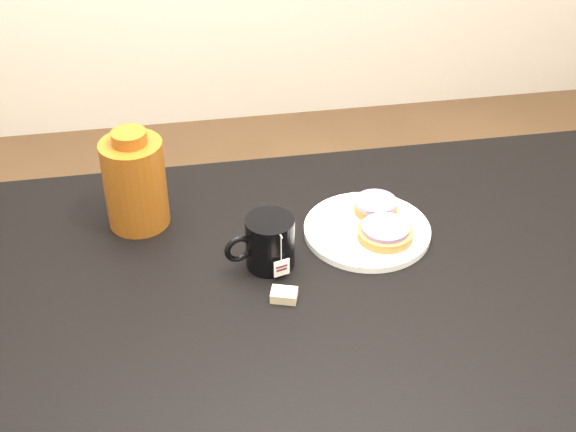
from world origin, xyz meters
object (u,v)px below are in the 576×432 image
(bagel_back, at_px, (376,206))
(bagel_front, at_px, (385,232))
(teabag_pouch, at_px, (284,295))
(mug, at_px, (269,242))
(bagel_package, at_px, (135,182))
(plate, at_px, (367,230))
(table, at_px, (342,321))

(bagel_back, bearing_deg, bagel_front, -92.79)
(bagel_back, bearing_deg, teabag_pouch, -136.21)
(mug, distance_m, bagel_package, 0.29)
(teabag_pouch, distance_m, bagel_package, 0.37)
(bagel_back, bearing_deg, bagel_package, 172.06)
(plate, bearing_deg, teabag_pouch, -139.79)
(plate, xyz_separation_m, teabag_pouch, (-0.19, -0.16, -0.00))
(bagel_back, relative_size, bagel_package, 0.59)
(teabag_pouch, bearing_deg, bagel_front, 30.21)
(plate, bearing_deg, bagel_front, -54.39)
(mug, relative_size, teabag_pouch, 3.13)
(bagel_front, relative_size, bagel_package, 0.70)
(plate, bearing_deg, table, -118.19)
(bagel_front, distance_m, mug, 0.23)
(plate, height_order, bagel_back, bagel_back)
(table, relative_size, bagel_package, 6.94)
(table, distance_m, bagel_front, 0.19)
(table, height_order, teabag_pouch, teabag_pouch)
(plate, height_order, teabag_pouch, same)
(teabag_pouch, bearing_deg, mug, 96.23)
(table, xyz_separation_m, bagel_package, (-0.35, 0.26, 0.18))
(bagel_front, relative_size, mug, 1.00)
(teabag_pouch, bearing_deg, bagel_back, 43.79)
(table, distance_m, bagel_back, 0.25)
(bagel_front, bearing_deg, table, -132.99)
(plate, xyz_separation_m, bagel_front, (0.03, -0.04, 0.02))
(table, relative_size, teabag_pouch, 31.11)
(table, height_order, mug, mug)
(bagel_back, relative_size, teabag_pouch, 2.64)
(bagel_back, xyz_separation_m, mug, (-0.23, -0.11, 0.02))
(bagel_back, height_order, teabag_pouch, bagel_back)
(bagel_package, bearing_deg, bagel_front, -18.07)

